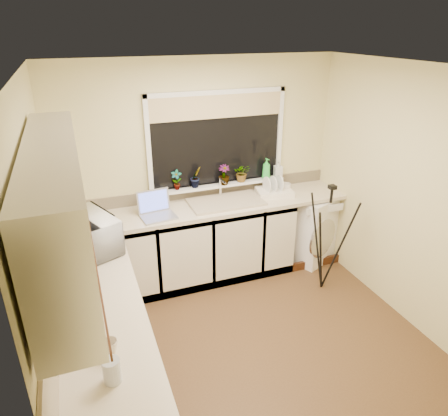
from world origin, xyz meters
TOP-DOWN VIEW (x-y plane):
  - floor at (0.00, 0.00)m, footprint 3.20×3.20m
  - ceiling at (0.00, 0.00)m, footprint 3.20×3.20m
  - wall_back at (0.00, 1.50)m, footprint 3.20×0.00m
  - wall_front at (0.00, -1.50)m, footprint 3.20×0.00m
  - wall_left at (-1.60, 0.00)m, footprint 0.00×3.00m
  - wall_right at (1.60, 0.00)m, footprint 0.00×3.00m
  - base_cabinet_back at (-0.33, 1.20)m, footprint 2.55×0.60m
  - base_cabinet_left at (-1.30, -0.30)m, footprint 0.54×2.40m
  - worktop_back at (0.00, 1.20)m, footprint 3.20×0.60m
  - worktop_left at (-1.30, -0.30)m, footprint 0.60×2.40m
  - upper_cabinet at (-1.44, -0.45)m, footprint 0.28×1.90m
  - splashback_left at (-1.59, -0.30)m, footprint 0.02×2.40m
  - splashback_back at (0.00, 1.49)m, footprint 3.20×0.02m
  - window_glass at (0.20, 1.49)m, footprint 1.50×0.02m
  - window_blind at (0.20, 1.46)m, footprint 1.50×0.02m
  - windowsill at (0.20, 1.43)m, footprint 1.60×0.14m
  - sink at (0.20, 1.20)m, footprint 0.82×0.46m
  - faucet at (0.20, 1.38)m, footprint 0.03×0.03m
  - washing_machine at (1.31, 1.19)m, footprint 0.78×0.77m
  - laptop at (-0.60, 1.14)m, footprint 0.38×0.34m
  - kettle at (-1.23, 0.47)m, footprint 0.17×0.17m
  - dish_rack at (0.83, 1.24)m, footprint 0.46×0.38m
  - tripod at (1.10, 0.52)m, footprint 0.81×0.81m
  - glass_jug at (-1.29, -0.95)m, footprint 0.10×0.10m
  - steel_jar at (-1.38, -0.25)m, footprint 0.07×0.07m
  - microwave at (-1.30, 0.63)m, footprint 0.60×0.70m
  - plant_a at (-0.30, 1.42)m, footprint 0.14×0.12m
  - plant_b at (-0.08, 1.42)m, footprint 0.16×0.15m
  - plant_c at (0.25, 1.40)m, footprint 0.15×0.15m
  - plant_d at (0.48, 1.41)m, footprint 0.23×0.22m
  - soap_bottle_green at (0.78, 1.39)m, footprint 0.11×0.12m
  - soap_bottle_clear at (0.95, 1.40)m, footprint 0.10×0.10m
  - cup_back at (0.99, 1.27)m, footprint 0.17×0.17m
  - cup_left at (-1.28, -0.73)m, footprint 0.12×0.12m

SIDE VIEW (x-z plane):
  - floor at x=0.00m, z-range 0.00..0.00m
  - washing_machine at x=1.31m, z-range 0.00..0.84m
  - base_cabinet_back at x=-0.33m, z-range 0.00..0.86m
  - base_cabinet_left at x=-1.30m, z-range 0.00..0.86m
  - tripod at x=1.10m, z-range 0.00..1.24m
  - worktop_back at x=0.00m, z-range 0.86..0.90m
  - worktop_left at x=-1.30m, z-range 0.86..0.90m
  - sink at x=0.20m, z-range 0.90..0.93m
  - dish_rack at x=0.83m, z-range 0.90..0.96m
  - cup_left at x=-1.28m, z-range 0.90..1.00m
  - steel_jar at x=-1.38m, z-range 0.90..1.00m
  - cup_back at x=0.99m, z-range 0.90..1.00m
  - laptop at x=-0.60m, z-range 0.84..1.10m
  - splashback_back at x=0.00m, z-range 0.90..1.04m
  - glass_jug at x=-1.29m, z-range 0.90..1.05m
  - kettle at x=-1.23m, z-range 0.90..1.12m
  - faucet at x=0.20m, z-range 0.90..1.14m
  - windowsill at x=0.20m, z-range 1.02..1.05m
  - microwave at x=-1.30m, z-range 0.90..1.23m
  - splashback_left at x=-1.59m, z-range 0.90..1.35m
  - soap_bottle_clear at x=0.95m, z-range 1.05..1.25m
  - plant_d at x=0.48m, z-range 1.05..1.26m
  - plant_a at x=-0.30m, z-range 1.05..1.28m
  - plant_c at x=0.25m, z-range 1.05..1.28m
  - plant_b at x=-0.08m, z-range 1.05..1.29m
  - soap_bottle_green at x=0.78m, z-range 1.05..1.30m
  - wall_back at x=0.00m, z-range -0.38..2.83m
  - wall_front at x=0.00m, z-range -0.38..2.83m
  - wall_left at x=-1.60m, z-range -0.27..2.73m
  - wall_right at x=1.60m, z-range -0.27..2.73m
  - window_glass at x=0.20m, z-range 1.05..2.05m
  - upper_cabinet at x=-1.44m, z-range 1.45..2.15m
  - window_blind at x=0.20m, z-range 1.80..2.05m
  - ceiling at x=0.00m, z-range 2.45..2.45m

